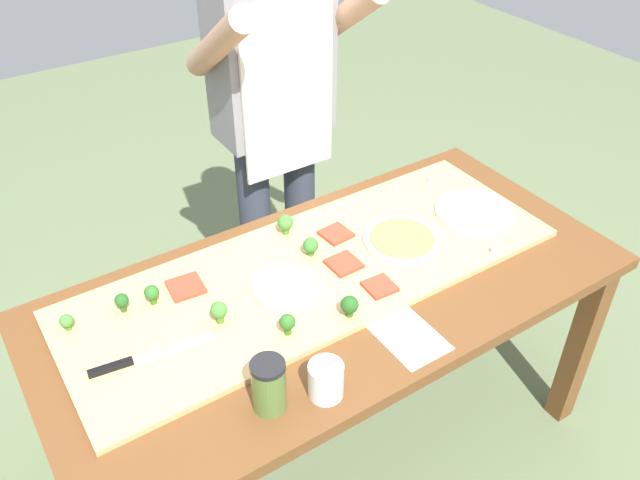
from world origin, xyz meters
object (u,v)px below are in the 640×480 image
(pizza_slice_near_right, at_px, (186,287))
(cheese_crumble_c, at_px, (396,189))
(broccoli_floret_front_mid, at_px, (286,223))
(broccoli_floret_back_right, at_px, (349,305))
(cheese_crumble_b, at_px, (430,180))
(cook_center, at_px, (274,106))
(broccoli_floret_front_right, at_px, (122,301))
(chefs_knife, at_px, (134,360))
(broccoli_floret_back_left, at_px, (311,246))
(flour_cup, at_px, (326,382))
(cheese_crumble_a, at_px, (494,250))
(recipe_note, at_px, (410,338))
(broccoli_floret_center_right, at_px, (219,311))
(pizza_whole_cheese_artichoke, at_px, (474,211))
(pizza_slice_far_left, at_px, (380,287))
(broccoli_floret_front_left, at_px, (152,293))
(pizza_slice_far_right, at_px, (336,234))
(broccoli_floret_back_mid, at_px, (287,323))
(pizza_whole_pesto_green, at_px, (402,239))
(pizza_slice_near_left, at_px, (344,264))
(pizza_whole_white_garlic, at_px, (287,287))
(broccoli_floret_center_left, at_px, (67,321))
(prep_table, at_px, (333,309))
(sauce_jar, at_px, (269,385))

(pizza_slice_near_right, relative_size, cheese_crumble_c, 7.61)
(pizza_slice_near_right, distance_m, broccoli_floret_front_mid, 0.38)
(broccoli_floret_back_right, xyz_separation_m, cheese_crumble_b, (0.63, 0.39, -0.03))
(cook_center, bearing_deg, broccoli_floret_front_right, -148.61)
(cook_center, bearing_deg, chefs_knife, -140.53)
(broccoli_floret_back_left, bearing_deg, pizza_slice_near_right, 170.50)
(flour_cup, bearing_deg, cheese_crumble_a, 12.54)
(recipe_note, bearing_deg, broccoli_floret_center_right, 142.01)
(pizza_whole_cheese_artichoke, xyz_separation_m, broccoli_floret_front_right, (-1.12, 0.18, 0.03))
(pizza_whole_cheese_artichoke, height_order, broccoli_floret_center_right, broccoli_floret_center_right)
(pizza_slice_far_left, bearing_deg, broccoli_floret_front_left, 152.32)
(pizza_slice_far_right, xyz_separation_m, broccoli_floret_front_mid, (-0.12, 0.10, 0.03))
(broccoli_floret_front_right, bearing_deg, broccoli_floret_back_left, -7.38)
(broccoli_floret_back_mid, distance_m, cheese_crumble_b, 0.88)
(pizza_slice_near_right, distance_m, broccoli_floret_back_mid, 0.35)
(pizza_slice_far_right, xyz_separation_m, cook_center, (0.07, 0.49, 0.22))
(cheese_crumble_c, bearing_deg, pizza_slice_far_left, -133.72)
(broccoli_floret_front_left, bearing_deg, recipe_note, -42.70)
(pizza_whole_pesto_green, bearing_deg, broccoli_floret_front_right, 168.39)
(broccoli_floret_front_right, relative_size, recipe_note, 0.30)
(pizza_slice_near_left, xyz_separation_m, cook_center, (0.14, 0.62, 0.22))
(pizza_whole_cheese_artichoke, xyz_separation_m, broccoli_floret_back_right, (-0.62, -0.17, 0.03))
(cheese_crumble_b, relative_size, recipe_note, 0.07)
(pizza_slice_near_left, height_order, cheese_crumble_b, cheese_crumble_b)
(pizza_whole_white_garlic, height_order, broccoli_floret_front_mid, broccoli_floret_front_mid)
(broccoli_floret_center_left, height_order, cheese_crumble_b, broccoli_floret_center_left)
(pizza_slice_far_right, height_order, broccoli_floret_back_mid, broccoli_floret_back_mid)
(pizza_slice_far_left, distance_m, broccoli_floret_back_right, 0.14)
(prep_table, bearing_deg, pizza_whole_white_garlic, 162.96)
(pizza_whole_cheese_artichoke, height_order, pizza_slice_far_right, pizza_whole_cheese_artichoke)
(broccoli_floret_front_right, xyz_separation_m, sauce_jar, (0.18, -0.48, 0.02))
(pizza_slice_far_right, bearing_deg, cook_center, 81.73)
(broccoli_floret_back_left, distance_m, broccoli_floret_center_right, 0.37)
(broccoli_floret_front_right, xyz_separation_m, cook_center, (0.75, 0.46, 0.19))
(broccoli_floret_front_right, height_order, broccoli_floret_back_right, broccoli_floret_back_right)
(pizza_slice_far_right, xyz_separation_m, flour_cup, (-0.37, -0.49, 0.02))
(broccoli_floret_front_left, height_order, cook_center, cook_center)
(cook_center, bearing_deg, cheese_crumble_b, -46.85)
(broccoli_floret_back_right, distance_m, sauce_jar, 0.35)
(broccoli_floret_front_left, bearing_deg, pizza_whole_cheese_artichoke, -9.12)
(pizza_slice_near_right, relative_size, sauce_jar, 0.66)
(broccoli_floret_front_mid, bearing_deg, broccoli_floret_back_mid, -120.41)
(prep_table, xyz_separation_m, broccoli_floret_front_left, (-0.47, 0.19, 0.15))
(pizza_whole_pesto_green, distance_m, cheese_crumble_a, 0.28)
(pizza_slice_far_left, height_order, pizza_slice_far_right, same)
(broccoli_floret_front_mid, bearing_deg, cook_center, 63.72)
(broccoli_floret_center_right, height_order, broccoli_floret_center_left, broccoli_floret_center_right)
(pizza_slice_near_right, xyz_separation_m, broccoli_floret_front_mid, (0.37, 0.07, 0.03))
(broccoli_floret_back_left, bearing_deg, broccoli_floret_back_mid, -132.87)
(cheese_crumble_a, height_order, cheese_crumble_b, cheese_crumble_a)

